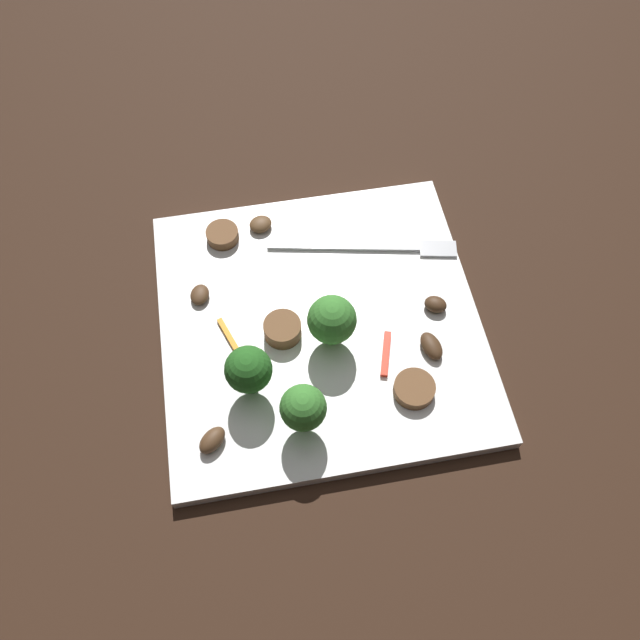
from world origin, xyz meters
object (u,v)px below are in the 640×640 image
Objects in this scene: broccoli_floret_2 at (332,320)px; mushroom_1 at (431,346)px; mushroom_4 at (212,440)px; fork at (377,248)px; mushroom_0 at (435,304)px; sausage_slice_1 at (222,235)px; pepper_strip_1 at (233,344)px; sausage_slice_2 at (414,389)px; pepper_strip_0 at (386,354)px; mushroom_3 at (261,224)px; broccoli_floret_0 at (303,408)px; plate at (320,323)px; sausage_slice_0 at (283,329)px; mushroom_2 at (200,295)px; broccoli_floret_1 at (248,370)px.

mushroom_1 is at bearing -16.00° from broccoli_floret_2.
mushroom_4 is (-0.11, -0.08, -0.03)m from broccoli_floret_2.
fork is 8.86× the size of mushroom_0.
sausage_slice_1 reaches higher than pepper_strip_1.
sausage_slice_2 is 0.82× the size of pepper_strip_0.
broccoli_floret_0 is at bearing -87.70° from mushroom_3.
plate is 0.04m from sausage_slice_0.
mushroom_1 reaches higher than fork.
mushroom_1 is 0.50× the size of pepper_strip_1.
pepper_strip_1 is (-0.18, -0.01, -0.00)m from mushroom_0.
fork and pepper_strip_0 have the same top height.
mushroom_2 reaches higher than fork.
mushroom_1 is 1.09× the size of mushroom_4.
fork is 4.22× the size of pepper_strip_0.
sausage_slice_2 reaches higher than pepper_strip_1.
broccoli_floret_2 is (0.01, -0.02, 0.04)m from plate.
broccoli_floret_1 is 2.76× the size of mushroom_0.
mushroom_4 is 0.09m from pepper_strip_1.
plate is at bearing 176.96° from mushroom_0.
sausage_slice_2 is at bearing -116.95° from mushroom_0.
mushroom_2 is (-0.04, 0.10, -0.03)m from broccoli_floret_1.
broccoli_floret_2 is 2.79× the size of mushroom_0.
mushroom_3 is at bearing 91.78° from sausage_slice_0.
mushroom_3 is (-0.04, 0.13, -0.03)m from broccoli_floret_2.
fork is at bearing 8.31° from mushroom_2.
mushroom_0 is (0.10, -0.01, 0.01)m from plate.
broccoli_floret_2 reaches higher than sausage_slice_0.
sausage_slice_0 reaches higher than mushroom_3.
plate is 12.79× the size of mushroom_3.
mushroom_4 is at bearing -161.06° from pepper_strip_0.
broccoli_floret_2 reaches higher than mushroom_4.
plate is 0.11m from sausage_slice_2.
broccoli_floret_0 is 0.96× the size of broccoli_floret_2.
mushroom_2 is 0.10m from mushroom_3.
sausage_slice_0 is at bearing -88.22° from mushroom_3.
mushroom_3 is at bearing 129.04° from mushroom_1.
broccoli_floret_0 is (-0.03, -0.09, 0.04)m from plate.
broccoli_floret_0 reaches higher than sausage_slice_2.
plate is 5.04× the size of pepper_strip_1.
broccoli_floret_1 is 0.08m from broccoli_floret_2.
broccoli_floret_1 is at bearing 168.71° from sausage_slice_2.
sausage_slice_1 is (-0.05, 0.20, -0.03)m from broccoli_floret_0.
mushroom_3 is (0.04, 0.01, -0.00)m from sausage_slice_1.
sausage_slice_1 is (-0.14, 0.04, 0.00)m from fork.
pepper_strip_1 is (-0.09, 0.01, -0.03)m from broccoli_floret_2.
broccoli_floret_1 is 0.11m from mushroom_2.
sausage_slice_0 is at bearing 161.67° from broccoli_floret_2.
broccoli_floret_2 is at bearing 24.64° from broccoli_floret_1.
mushroom_4 reaches higher than pepper_strip_0.
broccoli_floret_2 is 1.70× the size of sausage_slice_0.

